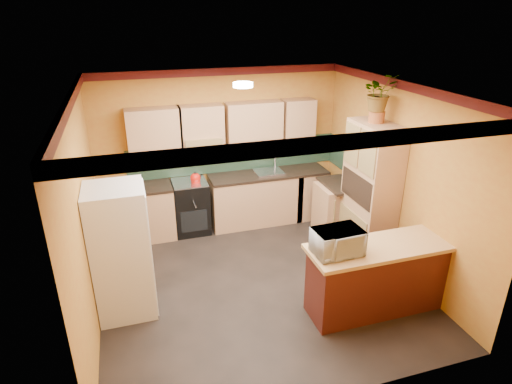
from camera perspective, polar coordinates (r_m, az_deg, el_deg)
room_shell at (r=5.55m, az=-0.58°, el=7.78°), size 4.24×4.24×2.72m
base_cabinets_back at (r=7.50m, az=-3.95°, el=-1.47°), size 3.65×0.60×0.88m
countertop_back at (r=7.32m, az=-4.05°, el=1.80°), size 3.65×0.62×0.04m
stove at (r=7.40m, az=-8.67°, el=-1.95°), size 0.58×0.58×0.91m
kettle at (r=7.15m, az=-8.08°, el=1.94°), size 0.21×0.21×0.18m
sink at (r=7.51m, az=1.70°, el=2.69°), size 0.48×0.40×0.03m
base_cabinets_right at (r=7.39m, az=11.23°, el=-2.27°), size 0.60×0.80×0.88m
countertop_right at (r=7.21m, az=11.51°, el=1.03°), size 0.62×0.80×0.04m
fridge at (r=5.50m, az=-17.53°, el=-7.62°), size 0.68×0.66×1.70m
pantry at (r=6.60m, az=14.96°, el=-0.04°), size 0.48×0.90×2.10m
fern_pot at (r=6.30m, az=15.79°, el=9.63°), size 0.22×0.22×0.16m
fern at (r=6.23m, az=16.13°, el=12.66°), size 0.48×0.43×0.52m
breakfast_bar at (r=5.71m, az=16.14°, el=-11.05°), size 1.80×0.55×0.88m
bar_top at (r=5.47m, az=16.68°, el=-7.01°), size 1.90×0.65×0.05m
microwave at (r=5.08m, az=10.80°, el=-6.53°), size 0.58×0.40×0.31m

